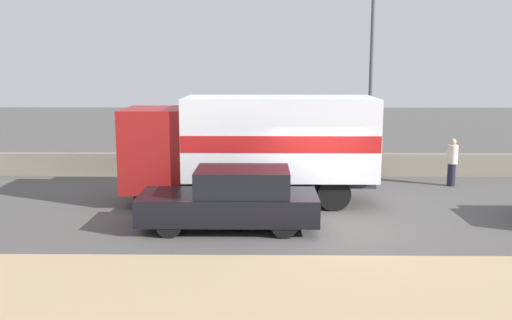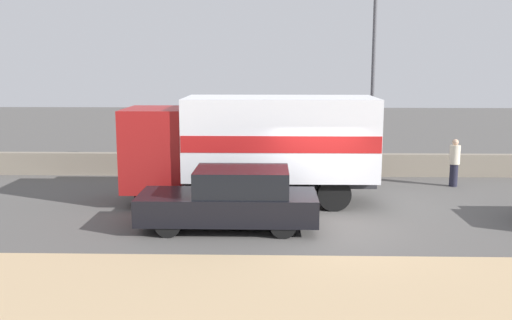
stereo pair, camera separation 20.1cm
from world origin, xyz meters
name	(u,v)px [view 2 (the right image)]	position (x,y,z in m)	size (l,w,h in m)	color
ground_plane	(320,227)	(0.00, 0.00, 0.00)	(80.00, 80.00, 0.00)	#514F4C
stone_wall_backdrop	(305,165)	(0.00, 6.89, 0.43)	(60.00, 0.35, 0.85)	gray
street_lamp	(374,57)	(2.35, 6.27, 4.46)	(0.56, 0.28, 7.80)	#4C4C51
box_truck	(256,142)	(-1.76, 2.67, 1.87)	(7.56, 2.59, 3.24)	maroon
car_hatchback	(232,199)	(-2.31, -0.20, 0.78)	(4.58, 1.81, 1.59)	black
pedestrian	(454,162)	(5.05, 5.12, 0.86)	(0.36, 0.36, 1.66)	#1E1E2D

